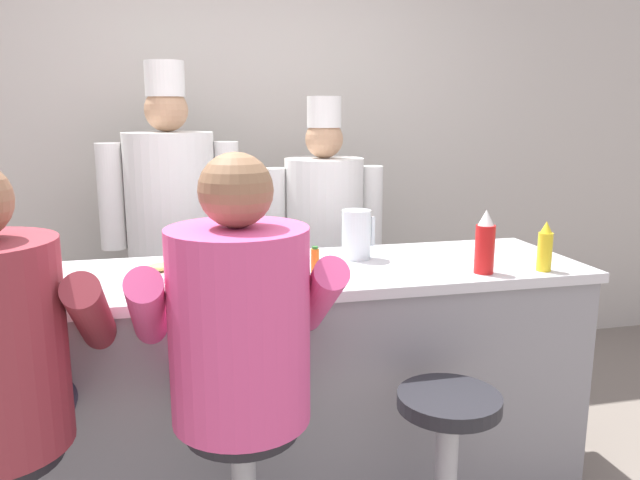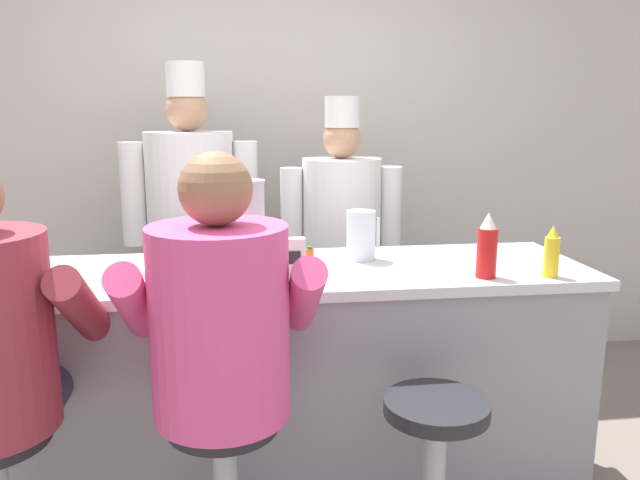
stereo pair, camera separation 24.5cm
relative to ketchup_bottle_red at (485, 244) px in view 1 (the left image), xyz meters
name	(u,v)px [view 1 (the left image)]	position (x,y,z in m)	size (l,w,h in m)	color
wall_back	(243,153)	(-0.73, 1.72, 0.25)	(10.00, 0.06, 2.70)	beige
diner_counter	(289,384)	(-0.73, 0.23, -0.61)	(2.41, 0.70, 0.99)	gray
ketchup_bottle_red	(485,244)	(0.00, 0.00, 0.00)	(0.08, 0.08, 0.25)	red
mustard_bottle_yellow	(545,248)	(0.25, -0.02, -0.02)	(0.06, 0.06, 0.20)	yellow
hot_sauce_bottle_orange	(315,265)	(-0.67, 0.02, -0.05)	(0.03, 0.03, 0.14)	orange
water_pitcher_clear	(356,234)	(-0.41, 0.35, -0.01)	(0.14, 0.12, 0.21)	silver
breakfast_plate	(163,271)	(-1.21, 0.26, -0.10)	(0.25, 0.25, 0.05)	white
cereal_bowl	(13,282)	(-1.73, 0.19, -0.09)	(0.15, 0.15, 0.05)	white
cup_stack_steel	(253,228)	(-0.87, 0.19, 0.07)	(0.11, 0.11, 0.36)	#B7BABF
napkin_dispenser_chrome	(294,257)	(-0.72, 0.15, -0.05)	(0.10, 0.06, 0.14)	silver
diner_seated_pink	(239,336)	(-0.99, -0.32, -0.17)	(0.64, 0.63, 1.49)	#B2B5BA
empty_stool_round	(447,455)	(-0.29, -0.36, -0.65)	(0.35, 0.35, 0.68)	#B2B5BA
cook_in_whites_near	(172,224)	(-1.17, 1.20, -0.09)	(0.72, 0.46, 1.85)	#232328
cook_in_whites_far	(324,239)	(-0.37, 1.09, -0.18)	(0.66, 0.42, 1.68)	#232328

